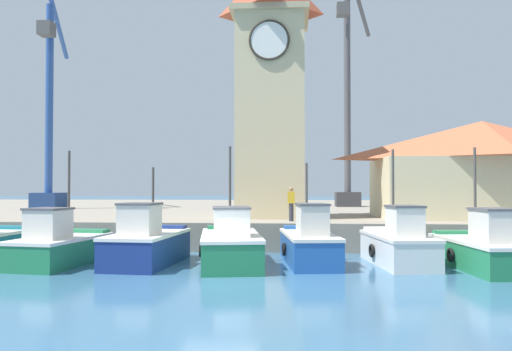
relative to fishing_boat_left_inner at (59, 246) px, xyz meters
name	(u,v)px	position (x,y,z in m)	size (l,w,h in m)	color
ground_plane	(218,278)	(6.37, -2.22, -0.72)	(300.00, 300.00, 0.00)	#386689
quay_wharf	(264,214)	(6.37, 24.10, -0.07)	(120.00, 40.00, 1.31)	gray
fishing_boat_left_inner	(59,246)	(0.00, 0.00, 0.00)	(2.69, 4.58, 4.35)	#237A4C
fishing_boat_mid_left	(147,244)	(3.27, 0.34, 0.07)	(2.44, 4.75, 3.71)	navy
fishing_boat_center	(230,245)	(6.45, 0.40, 0.04)	(2.94, 5.46, 4.53)	#237A4C
fishing_boat_mid_right	(309,243)	(9.41, 0.97, 0.06)	(2.35, 4.90, 3.89)	#2356A8
fishing_boat_right_inner	(398,245)	(12.75, 0.88, 0.04)	(2.31, 4.55, 4.41)	silver
fishing_boat_right_outer	(485,249)	(15.63, 0.15, 0.00)	(2.63, 5.20, 4.41)	#237A4C
clock_tower	(271,81)	(7.63, 8.40, 7.91)	(4.04, 4.04, 15.51)	beige
warehouse_right	(483,168)	(18.89, 9.08, 3.22)	(11.35, 6.54, 5.15)	beige
port_crane_near	(348,115)	(13.47, 24.01, 8.29)	(4.01, 8.51, 20.95)	#353539
port_crane_far	(50,129)	(-9.47, 18.00, 6.60)	(3.19, 8.93, 16.17)	navy
dock_worker_near_tower	(291,203)	(8.72, 5.63, 1.43)	(0.34, 0.22, 1.62)	#33333D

